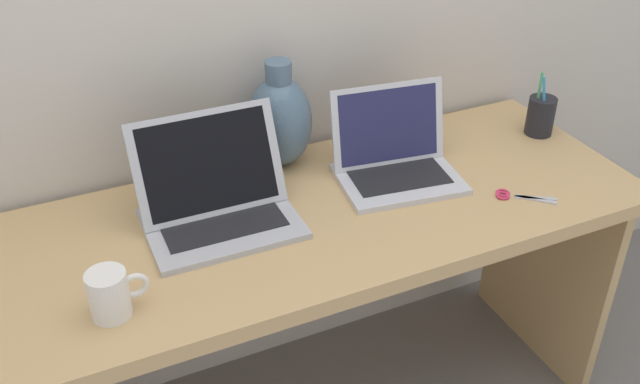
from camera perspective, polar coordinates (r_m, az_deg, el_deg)
desk at (r=1.82m, az=-0.00°, el=-5.39°), size 1.61×0.61×0.74m
laptop_left at (r=1.68m, az=-8.24°, el=-0.30°), size 0.35×0.27×0.24m
laptop_right at (r=1.85m, az=5.85°, el=3.00°), size 0.33×0.27×0.22m
green_vase at (r=1.86m, az=-3.18°, el=5.70°), size 0.17×0.17×0.29m
coffee_mug at (r=1.47m, az=-16.23°, el=-7.74°), size 0.12×0.08×0.10m
pen_cup at (r=2.13m, az=17.03°, el=5.80°), size 0.08×0.08×0.18m
scissors at (r=1.84m, az=15.11°, el=-0.29°), size 0.13×0.11×0.01m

